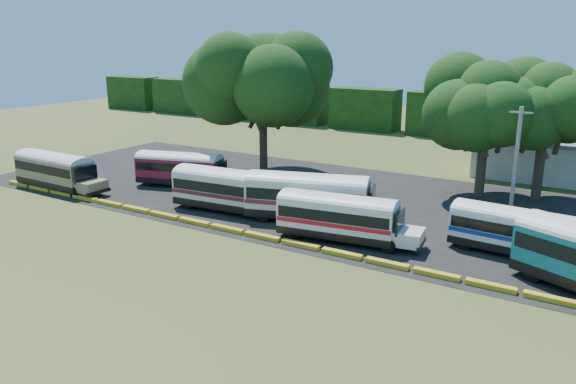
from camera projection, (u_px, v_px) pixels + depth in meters
The scene contains 14 objects.
ground at pixel (236, 239), 38.02m from camera, with size 160.00×160.00×0.00m, color #39511B.
asphalt_strip at pixel (330, 199), 47.37m from camera, with size 64.00×24.00×0.02m, color black.
curb at pixel (244, 233), 38.80m from camera, with size 53.70×0.45×0.30m.
treeline_backdrop at pixel (446, 115), 76.64m from camera, with size 130.00×4.00×6.00m.
bus_beige at pixel (56, 169), 50.07m from camera, with size 10.06×2.70×3.29m.
bus_red at pixel (182, 167), 51.11m from camera, with size 9.83×4.95×3.14m.
bus_cream_west at pixel (228, 188), 43.63m from camera, with size 10.46×3.37×3.38m.
bus_cream_east at pixel (311, 194), 41.24m from camera, with size 11.29×5.80×3.61m.
bus_white_red at pixel (340, 215), 37.27m from camera, with size 9.93×3.74×3.18m.
bus_white_blue at pixel (517, 229), 34.78m from camera, with size 9.37×2.98×3.03m.
tree_west at pixel (263, 74), 54.16m from camera, with size 10.56×10.56×13.65m.
tree_center at pixel (488, 98), 45.99m from camera, with size 8.08×8.08×11.46m.
tree_east at pixel (548, 98), 45.18m from camera, with size 7.64×7.64×11.35m.
utility_pole at pixel (516, 163), 41.04m from camera, with size 1.60×0.30×8.44m.
Camera 1 is at (21.76, -28.64, 13.20)m, focal length 35.00 mm.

